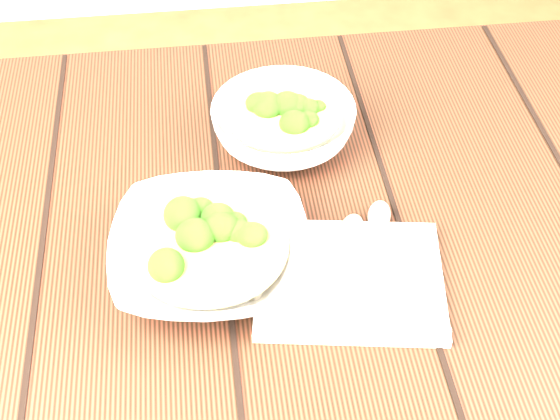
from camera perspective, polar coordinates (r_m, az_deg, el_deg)
name	(u,v)px	position (r m, az deg, el deg)	size (l,w,h in m)	color
table	(246,312)	(0.95, -2.50, -7.44)	(1.20, 0.80, 0.75)	#37190F
soup_bowl_front	(210,253)	(0.82, -5.13, -3.12)	(0.22, 0.22, 0.06)	silver
soup_bowl_back	(283,124)	(0.97, 0.24, 6.33)	(0.23, 0.23, 0.06)	silver
trivet	(215,223)	(0.87, -4.78, -0.98)	(0.10, 0.10, 0.03)	black
napkin	(349,279)	(0.83, 5.09, -5.08)	(0.20, 0.16, 0.01)	beige
spoon_left	(345,249)	(0.84, 4.80, -2.88)	(0.08, 0.15, 0.01)	#B8B0A2
spoon_right	(376,235)	(0.86, 7.03, -1.85)	(0.07, 0.16, 0.01)	#B8B0A2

